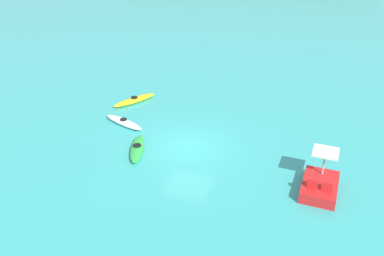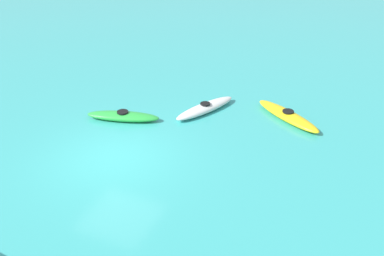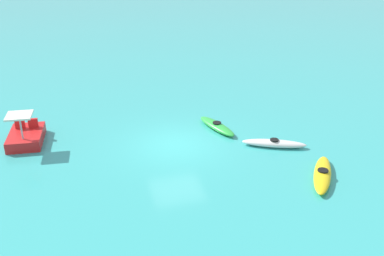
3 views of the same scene
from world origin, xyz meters
The scene contains 5 objects.
ground_plane centered at (0.00, 0.00, 0.00)m, with size 600.00×600.00×0.00m, color #38ADA8.
kayak_green centered at (-2.38, -1.15, 0.16)m, with size 1.43×2.84×0.37m.
kayak_white centered at (-4.30, 1.41, 0.16)m, with size 2.93×1.74×0.37m.
kayak_yellow centered at (-4.97, 4.52, 0.16)m, with size 2.28×3.01×0.37m.
pedal_boat_red centered at (6.71, -2.12, 0.34)m, with size 1.71×2.56×1.68m.
Camera 1 is at (5.47, -18.07, 11.03)m, focal length 38.79 mm.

